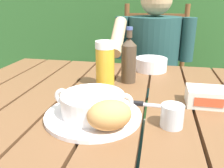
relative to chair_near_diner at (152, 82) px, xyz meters
name	(u,v)px	position (x,y,z in m)	size (l,w,h in m)	color
dining_table	(124,122)	(-0.07, -0.91, 0.16)	(1.33, 0.95, 0.75)	brown
hedge_backdrop	(141,21)	(-0.15, 0.68, 0.37)	(3.87, 0.89, 1.69)	#2E5E28
chair_near_diner	(152,82)	(0.00, 0.00, 0.00)	(0.46, 0.42, 1.05)	brown
person_eating	(152,63)	(0.00, -0.20, 0.20)	(0.48, 0.47, 1.19)	#1F4340
serving_plate	(93,115)	(-0.15, -1.06, 0.25)	(0.28, 0.28, 0.01)	white
soup_bowl	(93,103)	(-0.15, -1.06, 0.29)	(0.23, 0.18, 0.07)	white
bread_roll	(109,115)	(-0.08, -1.14, 0.30)	(0.14, 0.13, 0.08)	tan
beer_glass	(105,65)	(-0.17, -0.81, 0.34)	(0.07, 0.07, 0.18)	gold
beer_bottle	(129,60)	(-0.09, -0.73, 0.34)	(0.06, 0.06, 0.23)	#473728
water_glass_small	(172,116)	(0.08, -1.07, 0.28)	(0.06, 0.06, 0.06)	silver
butter_tub	(206,97)	(0.19, -0.91, 0.27)	(0.12, 0.10, 0.06)	white
table_knife	(142,104)	(-0.01, -0.95, 0.25)	(0.16, 0.02, 0.01)	silver
diner_bowl	(151,64)	(0.00, -0.54, 0.28)	(0.15, 0.15, 0.06)	white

